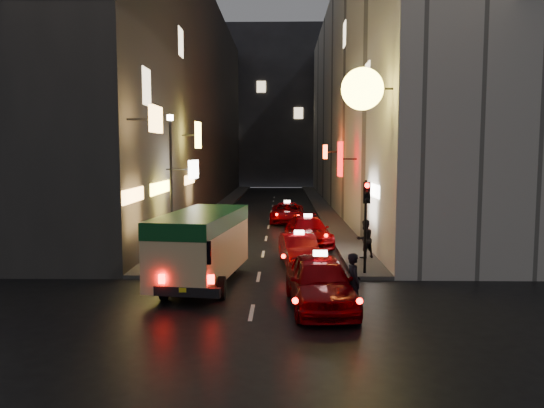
# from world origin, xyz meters

# --- Properties ---
(ground) EXTENTS (120.00, 120.00, 0.00)m
(ground) POSITION_xyz_m (0.00, 0.00, 0.00)
(ground) COLOR black
(ground) RESTS_ON ground
(building_left) EXTENTS (7.48, 52.00, 18.00)m
(building_left) POSITION_xyz_m (-8.00, 33.99, 9.00)
(building_left) COLOR #353230
(building_left) RESTS_ON ground
(building_right) EXTENTS (7.92, 52.00, 18.00)m
(building_right) POSITION_xyz_m (8.00, 34.00, 9.00)
(building_right) COLOR #ACA89E
(building_right) RESTS_ON ground
(building_far) EXTENTS (30.00, 10.00, 22.00)m
(building_far) POSITION_xyz_m (0.00, 66.00, 11.00)
(building_far) COLOR #36363B
(building_far) RESTS_ON ground
(sidewalk_left) EXTENTS (1.50, 52.00, 0.15)m
(sidewalk_left) POSITION_xyz_m (-4.25, 34.00, 0.07)
(sidewalk_left) COLOR #42403E
(sidewalk_left) RESTS_ON ground
(sidewalk_right) EXTENTS (1.50, 52.00, 0.15)m
(sidewalk_right) POSITION_xyz_m (4.25, 34.00, 0.07)
(sidewalk_right) COLOR #42403E
(sidewalk_right) RESTS_ON ground
(minibus) EXTENTS (2.91, 6.25, 2.58)m
(minibus) POSITION_xyz_m (-1.95, 7.28, 1.63)
(minibus) COLOR #D0BC82
(minibus) RESTS_ON ground
(taxi_near) EXTENTS (2.79, 5.92, 2.00)m
(taxi_near) POSITION_xyz_m (2.04, 4.58, 0.92)
(taxi_near) COLOR #790005
(taxi_near) RESTS_ON ground
(taxi_second) EXTENTS (2.45, 4.85, 1.65)m
(taxi_second) POSITION_xyz_m (1.59, 10.77, 0.74)
(taxi_second) COLOR #790005
(taxi_second) RESTS_ON ground
(taxi_third) EXTENTS (2.77, 5.41, 1.82)m
(taxi_third) POSITION_xyz_m (2.19, 15.57, 0.83)
(taxi_third) COLOR #790005
(taxi_third) RESTS_ON ground
(taxi_far) EXTENTS (2.14, 4.90, 1.71)m
(taxi_far) POSITION_xyz_m (1.20, 24.29, 0.77)
(taxi_far) COLOR #790005
(taxi_far) RESTS_ON ground
(pedestrian_crossing) EXTENTS (0.55, 0.72, 1.98)m
(pedestrian_crossing) POSITION_xyz_m (2.99, 4.18, 0.99)
(pedestrian_crossing) COLOR black
(pedestrian_crossing) RESTS_ON ground
(pedestrian_sidewalk) EXTENTS (0.83, 0.72, 1.87)m
(pedestrian_sidewalk) POSITION_xyz_m (4.44, 11.48, 1.09)
(pedestrian_sidewalk) COLOR black
(pedestrian_sidewalk) RESTS_ON sidewalk_right
(traffic_light) EXTENTS (0.26, 0.43, 3.50)m
(traffic_light) POSITION_xyz_m (4.00, 8.47, 2.69)
(traffic_light) COLOR black
(traffic_light) RESTS_ON sidewalk_right
(lamp_post) EXTENTS (0.28, 0.28, 6.22)m
(lamp_post) POSITION_xyz_m (-4.20, 13.00, 3.72)
(lamp_post) COLOR black
(lamp_post) RESTS_ON sidewalk_left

